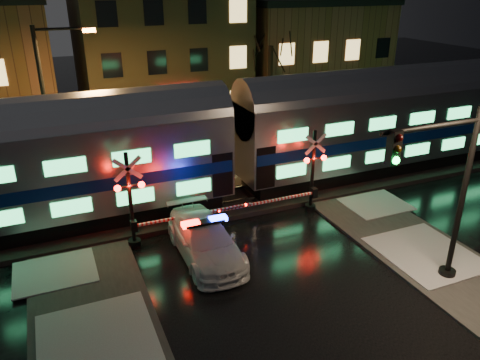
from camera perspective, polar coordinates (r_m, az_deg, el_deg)
name	(u,v)px	position (r m, az deg, el deg)	size (l,w,h in m)	color
ground	(250,253)	(19.53, 1.27, -8.90)	(120.00, 120.00, 0.00)	black
ballast	(210,202)	(23.54, -3.72, -2.67)	(90.00, 4.20, 0.24)	black
building_mid	(157,44)	(38.86, -10.06, 16.03)	(12.00, 11.00, 11.50)	brown
building_right	(303,55)	(43.45, 7.71, 14.90)	(12.00, 10.00, 8.50)	brown
train	(232,137)	(22.73, -0.96, 5.29)	(51.00, 3.12, 5.92)	black
police_car	(205,240)	(18.97, -4.27, -7.28)	(2.17, 5.27, 1.70)	silver
crossing_signal_right	(307,181)	(22.20, 8.11, -0.08)	(5.75, 0.65, 4.07)	black
crossing_signal_left	(140,209)	(19.61, -12.05, -3.47)	(5.95, 0.66, 4.21)	black
traffic_light	(442,198)	(17.38, 23.36, -2.08)	(4.27, 0.74, 6.61)	black
streetlight	(52,103)	(24.67, -21.99, 8.73)	(2.85, 0.30, 8.51)	black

